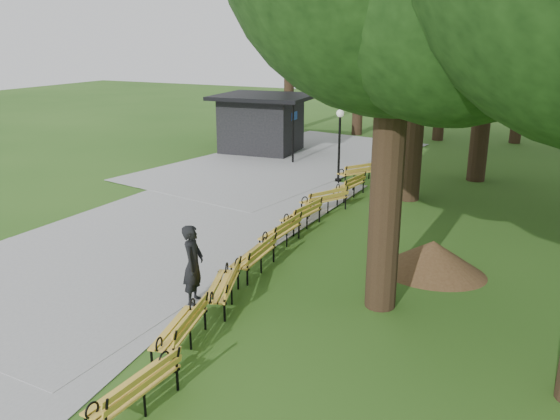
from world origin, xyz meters
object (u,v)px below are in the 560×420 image
at_px(bench_4, 280,232).
at_px(bench_5, 301,215).
at_px(kiosk, 261,123).
at_px(bench_1, 180,328).
at_px(person, 193,265).
at_px(bench_7, 349,186).
at_px(bench_2, 222,286).
at_px(bench_0, 134,389).
at_px(lamp_post, 340,130).
at_px(dirt_mound, 432,257).
at_px(bench_3, 253,256).
at_px(bench_6, 324,200).
at_px(bench_8, 358,172).

height_order(bench_4, bench_5, same).
relative_size(kiosk, bench_1, 2.54).
xyz_separation_m(person, bench_7, (0.19, 10.12, -0.51)).
bearing_deg(bench_1, bench_2, 174.63).
bearing_deg(bench_4, bench_0, 10.41).
relative_size(person, bench_0, 1.00).
bearing_deg(bench_4, kiosk, -148.45).
distance_m(lamp_post, bench_7, 3.02).
xyz_separation_m(bench_0, bench_4, (-1.25, 7.99, 0.00)).
height_order(dirt_mound, bench_3, bench_3).
height_order(person, bench_6, person).
bearing_deg(dirt_mound, bench_7, 126.44).
xyz_separation_m(bench_0, bench_3, (-1.03, 5.95, 0.00)).
xyz_separation_m(lamp_post, bench_6, (1.09, -4.36, -1.75)).
relative_size(bench_3, bench_8, 1.00).
bearing_deg(bench_6, person, 27.75).
relative_size(bench_0, bench_8, 1.00).
relative_size(bench_5, bench_6, 1.00).
bearing_deg(bench_0, bench_8, -170.88).
relative_size(lamp_post, bench_0, 1.59).
height_order(bench_1, bench_7, same).
distance_m(bench_6, bench_8, 4.46).
relative_size(person, lamp_post, 0.62).
relative_size(bench_7, bench_8, 1.00).
relative_size(bench_0, bench_2, 1.00).
distance_m(bench_2, bench_7, 9.91).
bearing_deg(bench_1, dirt_mound, 135.48).
height_order(lamp_post, dirt_mound, lamp_post).
height_order(bench_3, bench_6, same).
bearing_deg(bench_4, bench_6, -177.07).
relative_size(kiosk, bench_7, 2.54).
relative_size(person, bench_2, 1.00).
bearing_deg(kiosk, bench_8, -36.52).
distance_m(dirt_mound, bench_2, 5.61).
relative_size(bench_4, bench_8, 1.00).
bearing_deg(lamp_post, bench_4, -81.67).
xyz_separation_m(lamp_post, bench_8, (0.82, 0.09, -1.75)).
bearing_deg(bench_0, bench_6, -170.03).
height_order(dirt_mound, bench_4, bench_4).
height_order(bench_4, bench_8, same).
bearing_deg(bench_2, bench_8, 164.12).
xyz_separation_m(person, bench_5, (0.04, 5.97, -0.51)).
relative_size(bench_2, bench_7, 1.00).
bearing_deg(bench_7, kiosk, -124.55).
xyz_separation_m(person, bench_0, (1.39, -3.78, -0.51)).
bearing_deg(bench_5, person, 6.28).
bearing_deg(bench_4, bench_2, 8.21).
bearing_deg(bench_7, bench_8, -162.62).
distance_m(person, bench_5, 5.99).
xyz_separation_m(bench_5, bench_7, (0.15, 4.15, 0.00)).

